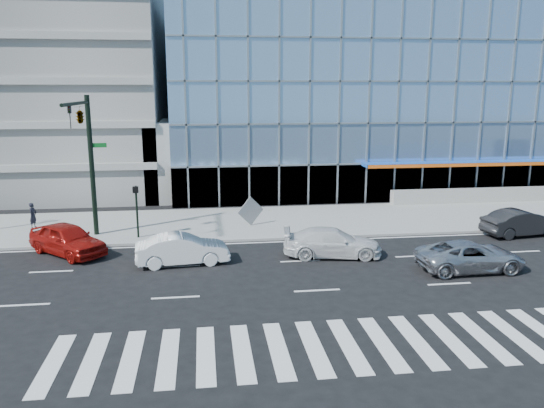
{
  "coord_description": "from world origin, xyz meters",
  "views": [
    {
      "loc": [
        -4.72,
        -25.0,
        8.51
      ],
      "look_at": [
        -1.03,
        3.0,
        2.32
      ],
      "focal_mm": 35.0,
      "sensor_mm": 36.0,
      "label": 1
    }
  ],
  "objects_px": {
    "white_sedan": "(182,249)",
    "red_sedan": "(67,239)",
    "white_suv": "(332,242)",
    "dark_sedan": "(522,223)",
    "traffic_signal": "(84,133)",
    "tilted_panel": "(251,211)",
    "pedestrian": "(33,215)",
    "ped_signal_post": "(136,204)",
    "silver_suv": "(470,256)"
  },
  "relations": [
    {
      "from": "traffic_signal",
      "to": "ped_signal_post",
      "type": "height_order",
      "value": "traffic_signal"
    },
    {
      "from": "tilted_panel",
      "to": "white_suv",
      "type": "bearing_deg",
      "value": -84.73
    },
    {
      "from": "white_suv",
      "to": "dark_sedan",
      "type": "xyz_separation_m",
      "value": [
        12.0,
        2.41,
        0.04
      ]
    },
    {
      "from": "pedestrian",
      "to": "tilted_panel",
      "type": "height_order",
      "value": "tilted_panel"
    },
    {
      "from": "white_suv",
      "to": "pedestrian",
      "type": "xyz_separation_m",
      "value": [
        -16.85,
        7.36,
        0.2
      ]
    },
    {
      "from": "white_sedan",
      "to": "dark_sedan",
      "type": "bearing_deg",
      "value": -88.03
    },
    {
      "from": "ped_signal_post",
      "to": "dark_sedan",
      "type": "relative_size",
      "value": 0.64
    },
    {
      "from": "ped_signal_post",
      "to": "pedestrian",
      "type": "bearing_deg",
      "value": 155.36
    },
    {
      "from": "silver_suv",
      "to": "white_suv",
      "type": "bearing_deg",
      "value": 62.86
    },
    {
      "from": "white_suv",
      "to": "white_sedan",
      "type": "bearing_deg",
      "value": 99.7
    },
    {
      "from": "dark_sedan",
      "to": "ped_signal_post",
      "type": "bearing_deg",
      "value": 77.51
    },
    {
      "from": "white_suv",
      "to": "pedestrian",
      "type": "relative_size",
      "value": 3.22
    },
    {
      "from": "traffic_signal",
      "to": "pedestrian",
      "type": "relative_size",
      "value": 5.11
    },
    {
      "from": "traffic_signal",
      "to": "dark_sedan",
      "type": "distance_m",
      "value": 25.41
    },
    {
      "from": "silver_suv",
      "to": "red_sedan",
      "type": "relative_size",
      "value": 1.06
    },
    {
      "from": "red_sedan",
      "to": "pedestrian",
      "type": "xyz_separation_m",
      "value": [
        -3.23,
        5.24,
        0.12
      ]
    },
    {
      "from": "white_suv",
      "to": "white_sedan",
      "type": "distance_m",
      "value": 7.62
    },
    {
      "from": "ped_signal_post",
      "to": "silver_suv",
      "type": "xyz_separation_m",
      "value": [
        16.29,
        -7.32,
        -1.44
      ]
    },
    {
      "from": "traffic_signal",
      "to": "white_suv",
      "type": "distance_m",
      "value": 14.45
    },
    {
      "from": "ped_signal_post",
      "to": "tilted_panel",
      "type": "distance_m",
      "value": 6.98
    },
    {
      "from": "dark_sedan",
      "to": "red_sedan",
      "type": "bearing_deg",
      "value": 83.13
    },
    {
      "from": "dark_sedan",
      "to": "tilted_panel",
      "type": "distance_m",
      "value": 16.12
    },
    {
      "from": "dark_sedan",
      "to": "pedestrian",
      "type": "height_order",
      "value": "pedestrian"
    },
    {
      "from": "tilted_panel",
      "to": "silver_suv",
      "type": "bearing_deg",
      "value": -68.74
    },
    {
      "from": "white_sedan",
      "to": "red_sedan",
      "type": "distance_m",
      "value": 6.45
    },
    {
      "from": "white_suv",
      "to": "dark_sedan",
      "type": "height_order",
      "value": "dark_sedan"
    },
    {
      "from": "white_sedan",
      "to": "pedestrian",
      "type": "height_order",
      "value": "pedestrian"
    },
    {
      "from": "silver_suv",
      "to": "pedestrian",
      "type": "distance_m",
      "value": 25.08
    },
    {
      "from": "pedestrian",
      "to": "white_suv",
      "type": "bearing_deg",
      "value": -96.29
    },
    {
      "from": "white_suv",
      "to": "dark_sedan",
      "type": "distance_m",
      "value": 12.24
    },
    {
      "from": "traffic_signal",
      "to": "red_sedan",
      "type": "xyz_separation_m",
      "value": [
        -0.84,
        -1.85,
        -5.35
      ]
    },
    {
      "from": "ped_signal_post",
      "to": "white_sedan",
      "type": "bearing_deg",
      "value": -59.82
    },
    {
      "from": "silver_suv",
      "to": "dark_sedan",
      "type": "height_order",
      "value": "dark_sedan"
    },
    {
      "from": "white_suv",
      "to": "white_sedan",
      "type": "height_order",
      "value": "white_sedan"
    },
    {
      "from": "white_sedan",
      "to": "red_sedan",
      "type": "relative_size",
      "value": 0.95
    },
    {
      "from": "traffic_signal",
      "to": "ped_signal_post",
      "type": "distance_m",
      "value": 4.75
    },
    {
      "from": "white_sedan",
      "to": "dark_sedan",
      "type": "height_order",
      "value": "dark_sedan"
    },
    {
      "from": "traffic_signal",
      "to": "dark_sedan",
      "type": "bearing_deg",
      "value": -3.62
    },
    {
      "from": "traffic_signal",
      "to": "tilted_panel",
      "type": "height_order",
      "value": "traffic_signal"
    },
    {
      "from": "ped_signal_post",
      "to": "red_sedan",
      "type": "relative_size",
      "value": 0.63
    },
    {
      "from": "pedestrian",
      "to": "red_sedan",
      "type": "bearing_deg",
      "value": -131.04
    },
    {
      "from": "white_sedan",
      "to": "pedestrian",
      "type": "bearing_deg",
      "value": 44.83
    },
    {
      "from": "pedestrian",
      "to": "white_sedan",
      "type": "bearing_deg",
      "value": -112.15
    },
    {
      "from": "traffic_signal",
      "to": "pedestrian",
      "type": "distance_m",
      "value": 7.44
    },
    {
      "from": "traffic_signal",
      "to": "pedestrian",
      "type": "bearing_deg",
      "value": 140.22
    },
    {
      "from": "silver_suv",
      "to": "pedestrian",
      "type": "relative_size",
      "value": 3.24
    },
    {
      "from": "dark_sedan",
      "to": "pedestrian",
      "type": "distance_m",
      "value": 29.27
    },
    {
      "from": "dark_sedan",
      "to": "pedestrian",
      "type": "xyz_separation_m",
      "value": [
        -28.85,
        4.95,
        0.16
      ]
    },
    {
      "from": "silver_suv",
      "to": "red_sedan",
      "type": "xyz_separation_m",
      "value": [
        -19.62,
        5.1,
        0.11
      ]
    },
    {
      "from": "red_sedan",
      "to": "silver_suv",
      "type": "bearing_deg",
      "value": -61.29
    }
  ]
}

